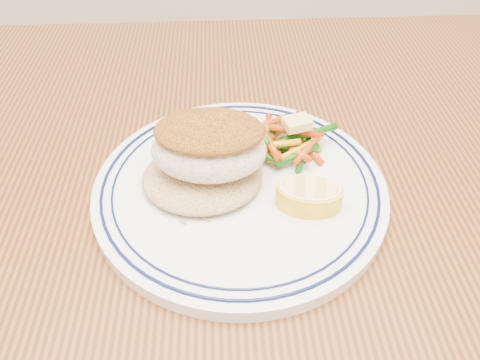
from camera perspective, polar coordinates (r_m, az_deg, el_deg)
The scene contains 7 objects.
dining_table at distance 0.54m, azimuth -0.97°, elevation -10.86°, with size 1.50×0.90×0.75m.
plate at distance 0.48m, azimuth -0.00°, elevation -0.93°, with size 0.30×0.30×0.02m.
rice_pilaf at distance 0.47m, azimuth -4.62°, elevation 0.65°, with size 0.12×0.11×0.02m, color #A88254.
fish_fillet at distance 0.45m, azimuth -3.78°, elevation 4.25°, with size 0.12×0.09×0.06m.
vegetable_pile at distance 0.51m, azimuth 5.03°, elevation 4.87°, with size 0.12×0.10×0.03m.
butter_pat at distance 0.50m, azimuth 6.98°, elevation 6.91°, with size 0.03×0.02×0.01m, color #E9CD72.
lemon_wedge at distance 0.45m, azimuth 8.42°, elevation -1.82°, with size 0.07×0.07×0.02m.
Camera 1 is at (-0.01, -0.32, 1.09)m, focal length 35.00 mm.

